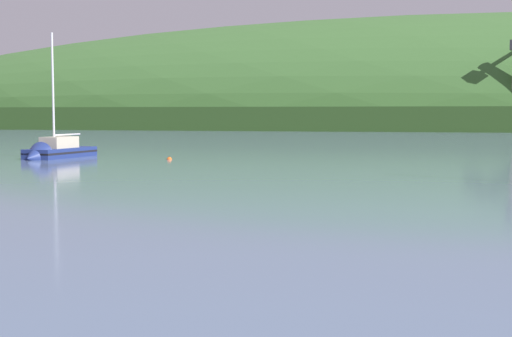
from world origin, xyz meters
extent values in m
cube|color=#27431B|center=(-8.88, 185.88, 2.73)|extent=(532.88, 97.10, 5.47)
ellipsoid|color=#38602D|center=(9.78, 212.88, 0.00)|extent=(427.91, 113.17, 65.07)
sphere|color=#56703D|center=(-13.40, 173.12, 8.48)|extent=(8.61, 8.61, 8.61)
cube|color=navy|center=(-23.58, 52.58, 0.19)|extent=(3.39, 7.74, 1.38)
cone|color=navy|center=(-23.87, 48.81, 0.19)|extent=(2.84, 2.09, 2.71)
cube|color=black|center=(-23.58, 52.58, 0.48)|extent=(3.42, 7.74, 0.18)
cube|color=#BCB299|center=(-23.59, 52.39, 1.39)|extent=(2.17, 3.53, 1.02)
cylinder|color=silver|center=(-23.65, 51.64, 6.02)|extent=(0.20, 0.20, 10.29)
cylinder|color=silver|center=(-23.50, 53.61, 2.05)|extent=(0.46, 3.96, 0.16)
sphere|color=#EA5B19|center=(-12.99, 52.77, 0.00)|extent=(0.45, 0.45, 0.45)
cylinder|color=black|center=(-12.99, 52.77, 0.27)|extent=(0.04, 0.04, 0.08)
camera|label=1|loc=(11.25, -4.37, 4.03)|focal=49.67mm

